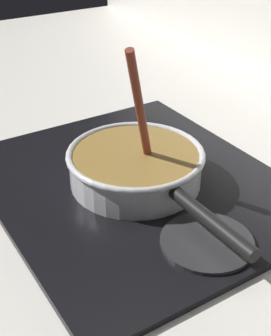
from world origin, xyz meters
The scene contains 5 objects.
ground centered at (0.00, 0.00, -0.02)m, with size 2.40×1.60×0.04m, color beige.
hob_plate centered at (0.08, 0.12, 0.01)m, with size 0.56×0.48×0.01m, color black.
burner_ring centered at (0.08, 0.12, 0.02)m, with size 0.20×0.20×0.01m, color #592D0C.
spare_burner centered at (0.28, 0.12, 0.01)m, with size 0.14×0.14×0.01m, color #262628.
cooking_pan centered at (0.08, 0.12, 0.05)m, with size 0.41×0.24×0.26m.
Camera 1 is at (0.68, -0.26, 0.47)m, focal length 51.08 mm.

